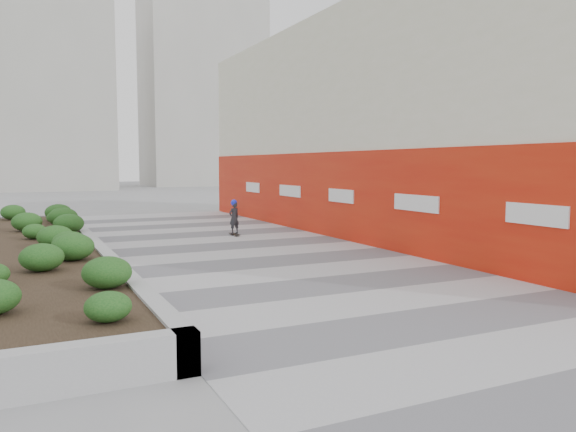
% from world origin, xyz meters
% --- Properties ---
extents(ground, '(160.00, 160.00, 0.00)m').
position_xyz_m(ground, '(0.00, 0.00, 0.00)').
color(ground, gray).
rests_on(ground, ground).
extents(walkway, '(8.00, 36.00, 0.01)m').
position_xyz_m(walkway, '(0.00, 3.00, 0.01)').
color(walkway, '#A8A8AD').
rests_on(walkway, ground).
extents(building, '(6.04, 24.08, 8.00)m').
position_xyz_m(building, '(6.98, 8.98, 3.98)').
color(building, beige).
rests_on(building, ground).
extents(planter, '(3.00, 18.00, 0.90)m').
position_xyz_m(planter, '(-5.50, 7.00, 0.42)').
color(planter, '#9E9EA0').
rests_on(planter, ground).
extents(distant_bldg_north_l, '(16.00, 12.00, 20.00)m').
position_xyz_m(distant_bldg_north_l, '(-5.00, 55.00, 10.00)').
color(distant_bldg_north_l, '#ADAAA3').
rests_on(distant_bldg_north_l, ground).
extents(distant_bldg_north_r, '(14.00, 10.00, 24.00)m').
position_xyz_m(distant_bldg_north_r, '(15.00, 60.00, 12.00)').
color(distant_bldg_north_r, '#ADAAA3').
rests_on(distant_bldg_north_r, ground).
extents(manhole_cover, '(0.44, 0.44, 0.01)m').
position_xyz_m(manhole_cover, '(0.50, 3.00, 0.00)').
color(manhole_cover, '#595654').
rests_on(manhole_cover, ground).
extents(skateboarder, '(0.49, 0.72, 1.31)m').
position_xyz_m(skateboarder, '(1.01, 10.54, 0.67)').
color(skateboarder, beige).
rests_on(skateboarder, ground).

